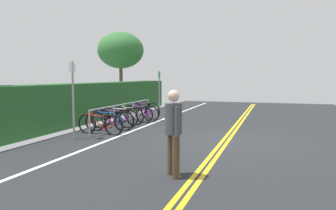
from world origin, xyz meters
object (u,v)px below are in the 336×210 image
bicycle_0 (100,124)px  bicycle_2 (115,118)px  bicycle_1 (110,121)px  bike_rack (124,109)px  bicycle_4 (133,115)px  pedestrian (173,127)px  sign_post_far (159,89)px  bicycle_3 (122,116)px  tree_mid (121,50)px  bicycle_5 (141,113)px  bicycle_6 (144,111)px  sign_post_near (73,93)px

bicycle_0 → bicycle_2: size_ratio=1.02×
bicycle_0 → bicycle_1: bicycle_1 is taller
bike_rack → bicycle_4: bearing=-3.1°
bicycle_1 → bicycle_2: 0.62m
pedestrian → bicycle_0: bearing=45.7°
bicycle_1 → sign_post_far: size_ratio=0.76×
bicycle_3 → pedestrian: bearing=-145.4°
bike_rack → tree_mid: tree_mid is taller
bike_rack → bicycle_0: (-1.99, -0.11, -0.30)m
bicycle_1 → pedestrian: size_ratio=0.99×
bike_rack → bicycle_4: bike_rack is taller
bicycle_0 → pedestrian: pedestrian is taller
bicycle_5 → bicycle_6: 0.61m
bicycle_1 → bike_rack: bearing=3.7°
bicycle_0 → sign_post_near: sign_post_near is taller
bike_rack → pedestrian: 6.62m
bicycle_5 → bicycle_6: bicycle_6 is taller
bike_rack → bicycle_4: 0.75m
bicycle_4 → tree_mid: size_ratio=0.35×
bicycle_2 → sign_post_far: (4.18, -0.23, 0.94)m
sign_post_far → tree_mid: (3.69, 3.89, 2.19)m
bicycle_5 → sign_post_near: sign_post_near is taller
sign_post_far → sign_post_near: bearing=176.3°
bicycle_2 → bicycle_5: (2.01, -0.17, -0.02)m
bicycle_3 → bicycle_6: bicycle_6 is taller
bicycle_1 → bicycle_6: 3.21m
tree_mid → bicycle_3: bearing=-153.3°
bicycle_4 → bicycle_3: bearing=166.0°
sign_post_near → bicycle_2: bearing=-4.8°
bike_rack → bicycle_5: size_ratio=2.96×
bicycle_2 → pedestrian: (-4.79, -3.74, 0.59)m
pedestrian → sign_post_near: sign_post_near is taller
bicycle_6 → pedestrian: pedestrian is taller
bicycle_3 → bicycle_5: 1.29m
bicycle_5 → sign_post_near: (-4.25, 0.36, 1.06)m
bicycle_1 → bicycle_4: 1.99m
bicycle_4 → tree_mid: tree_mid is taller
bike_rack → pedestrian: bearing=-146.0°
bicycle_3 → bicycle_6: size_ratio=1.03×
bicycle_4 → sign_post_far: sign_post_far is taller
bike_rack → pedestrian: size_ratio=3.05×
bicycle_3 → tree_mid: size_ratio=0.37×
bicycle_5 → sign_post_far: 2.37m
pedestrian → tree_mid: 14.89m
bicycle_5 → tree_mid: bearing=33.2°
bicycle_1 → sign_post_near: bearing=169.1°
bicycle_6 → pedestrian: (-7.40, -3.66, 0.57)m
bicycle_1 → pedestrian: (-4.19, -3.61, 0.59)m
bicycle_2 → sign_post_far: 4.29m
pedestrian → tree_mid: bearing=30.3°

